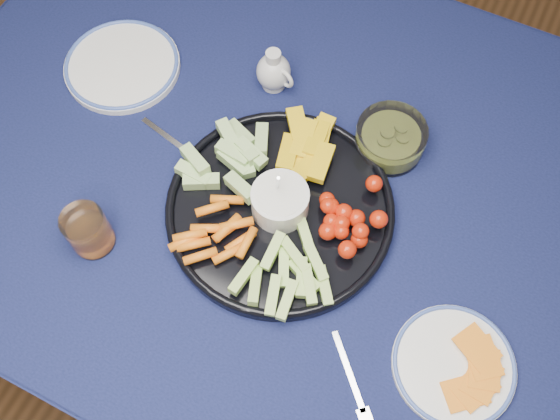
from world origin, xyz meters
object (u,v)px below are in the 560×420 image
at_px(crudite_platter, 279,206).
at_px(juice_tumbler, 89,232).
at_px(creamer_pitcher, 274,72).
at_px(dining_table, 340,216).
at_px(side_plate_extra, 122,65).
at_px(pickle_bowl, 390,140).
at_px(cheese_plate, 454,365).

bearing_deg(crudite_platter, juice_tumbler, -143.65).
bearing_deg(creamer_pitcher, dining_table, -36.37).
relative_size(juice_tumbler, side_plate_extra, 0.38).
bearing_deg(dining_table, pickle_bowl, 75.49).
height_order(crudite_platter, cheese_plate, crudite_platter).
bearing_deg(side_plate_extra, crudite_platter, -19.48).
height_order(crudite_platter, juice_tumbler, crudite_platter).
height_order(cheese_plate, juice_tumbler, juice_tumbler).
relative_size(creamer_pitcher, cheese_plate, 0.48).
bearing_deg(pickle_bowl, crudite_platter, -120.40).
bearing_deg(creamer_pitcher, side_plate_extra, -161.38).
bearing_deg(cheese_plate, dining_table, 143.59).
height_order(dining_table, crudite_platter, crudite_platter).
height_order(juice_tumbler, side_plate_extra, juice_tumbler).
height_order(crudite_platter, creamer_pitcher, crudite_platter).
bearing_deg(dining_table, side_plate_extra, 172.61).
bearing_deg(side_plate_extra, cheese_plate, -18.94).
xyz_separation_m(cheese_plate, juice_tumbler, (-0.63, -0.07, 0.03)).
xyz_separation_m(crudite_platter, side_plate_extra, (-0.42, 0.15, -0.01)).
distance_m(pickle_bowl, juice_tumbler, 0.55).
bearing_deg(cheese_plate, juice_tumbler, -173.63).
bearing_deg(creamer_pitcher, cheese_plate, -36.39).
height_order(dining_table, pickle_bowl, pickle_bowl).
height_order(creamer_pitcher, cheese_plate, creamer_pitcher).
relative_size(crudite_platter, juice_tumbler, 4.63).
distance_m(crudite_platter, pickle_bowl, 0.24).
distance_m(crudite_platter, side_plate_extra, 0.45).
bearing_deg(dining_table, creamer_pitcher, 143.63).
bearing_deg(juice_tumbler, pickle_bowl, 46.32).
bearing_deg(cheese_plate, creamer_pitcher, 143.61).
height_order(creamer_pitcher, pickle_bowl, creamer_pitcher).
bearing_deg(juice_tumbler, dining_table, 38.02).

